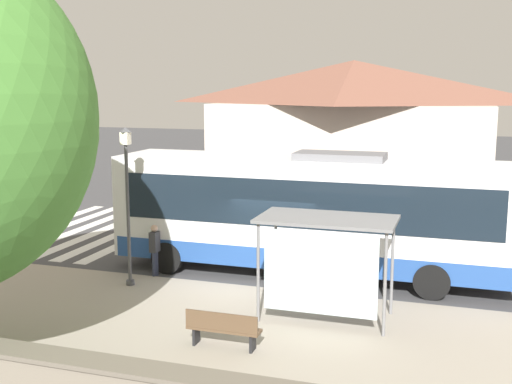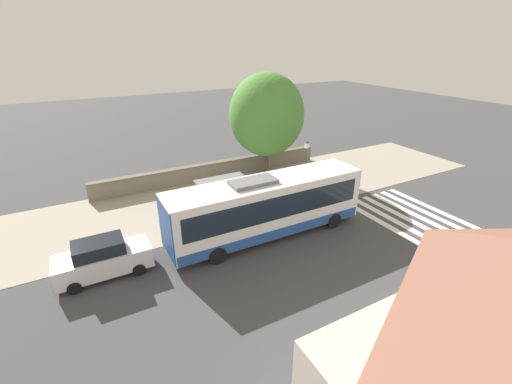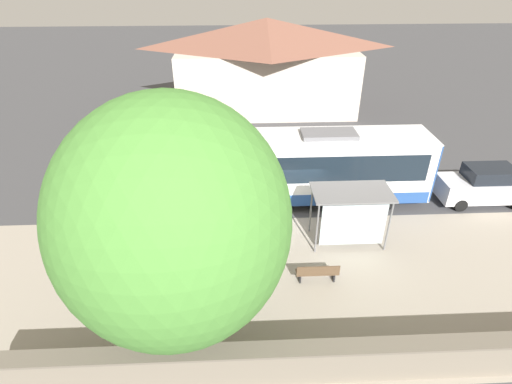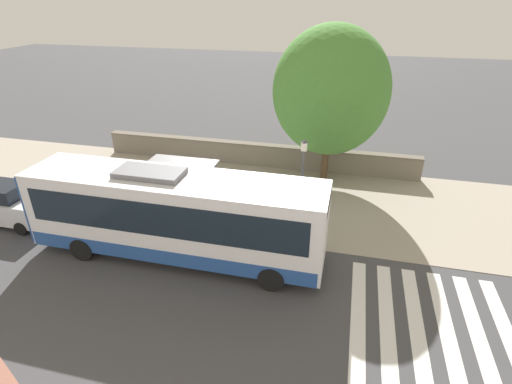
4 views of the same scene
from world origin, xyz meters
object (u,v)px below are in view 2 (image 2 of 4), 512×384
Objects in this scene: bus_shelter at (222,185)px; bench at (232,191)px; bus at (266,206)px; pedestrian at (310,197)px; street_lamp_near at (305,167)px; shade_tree at (267,115)px; parked_car_behind_bus at (103,259)px.

bench is (-2.40, 1.77, -1.70)m from bus_shelter.
bus_shelter reaches higher than bench.
bus_shelter is (-3.73, -1.26, 0.20)m from bus.
pedestrian is 2.11m from street_lamp_near.
shade_tree is at bearing 175.38° from street_lamp_near.
bus is 2.60× the size of street_lamp_near.
bench is 7.32m from shade_tree.
street_lamp_near is at bearing -4.62° from shade_tree.
bench is 0.36× the size of street_lamp_near.
bus_shelter is 8.55m from parked_car_behind_bus.
pedestrian is at bearing 109.98° from bus.
shade_tree is at bearing 150.07° from bus.
bus_shelter is 8.98m from shade_tree.
street_lamp_near is (1.03, 5.99, 0.56)m from bus_shelter.
bench is 5.89m from street_lamp_near.
shade_tree reaches higher than pedestrian.
shade_tree reaches higher than street_lamp_near.
bus_shelter is 0.73× the size of street_lamp_near.
street_lamp_near is at bearing 50.90° from bench.
parked_car_behind_bus reaches higher than bench.
bus_shelter is at bearing -99.76° from street_lamp_near.
pedestrian reaches higher than bench.
bus reaches higher than pedestrian.
pedestrian is (-1.62, 4.46, -1.04)m from bus.
parked_car_behind_bus is (1.04, -13.58, 0.03)m from pedestrian.
bus reaches higher than bus_shelter.
pedestrian is 13.62m from parked_car_behind_bus.
bus is at bearing -60.32° from street_lamp_near.
street_lamp_near is 0.54× the size of shade_tree.
bus is 9.19m from parked_car_behind_bus.
pedestrian is 0.35× the size of parked_car_behind_bus.
pedestrian is (2.11, 5.72, -1.24)m from bus_shelter.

